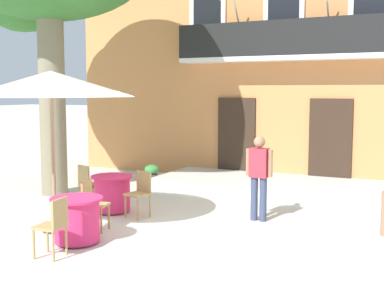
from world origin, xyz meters
name	(u,v)px	position (x,y,z in m)	size (l,w,h in m)	color
ground_plane	(170,222)	(0.00, 0.00, 0.00)	(120.00, 120.00, 0.00)	beige
building_facade	(301,49)	(0.78, 6.99, 3.75)	(13.00, 5.09, 7.50)	#CC844C
entrance_step_platform	(268,185)	(0.78, 3.75, 0.12)	(5.71, 2.49, 0.25)	silver
cafe_table_near_tree	(112,193)	(-1.46, 0.19, 0.39)	(0.86, 0.86, 0.76)	#E52D66
cafe_chair_near_tree_0	(88,183)	(-2.20, 0.35, 0.53)	(0.50, 0.50, 0.91)	tan
cafe_chair_near_tree_1	(140,191)	(-0.71, 0.08, 0.53)	(0.49, 0.49, 0.91)	tan
cafe_table_middle	(77,220)	(-0.76, -1.84, 0.39)	(0.86, 0.86, 0.76)	#E52D66
cafe_chair_middle_0	(92,201)	(-0.99, -1.12, 0.53)	(0.47, 0.47, 0.91)	tan
cafe_chair_middle_1	(54,223)	(-0.60, -2.58, 0.53)	(0.44, 0.44, 0.91)	tan
cafe_umbrella	(51,85)	(-1.56, -1.45, 2.61)	(2.90, 2.90, 2.85)	#997A56
ground_planter_left	(152,172)	(-2.42, 3.47, 0.27)	(0.40, 0.40, 0.48)	#47423D
pedestrian_near_entrance	(259,173)	(1.50, 0.82, 0.93)	(0.53, 0.23, 1.64)	#384260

